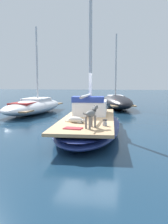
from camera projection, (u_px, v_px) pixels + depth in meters
ground_plane at (88, 133)px, 10.24m from camera, size 120.00×120.00×0.00m
sailboat_main at (88, 125)px, 10.20m from camera, size 3.03×7.40×0.66m
mast_main at (90, 21)px, 10.44m from camera, size 0.14×2.27×8.83m
cabin_house at (91, 107)px, 11.22m from camera, size 1.56×2.32×0.84m
dog_grey at (91, 115)px, 7.88m from camera, size 0.41×0.91×0.70m
dog_white at (77, 120)px, 8.84m from camera, size 0.91×0.47×0.22m
deck_winch at (105, 123)px, 8.27m from camera, size 0.16×0.16×0.21m
coiled_rope at (71, 121)px, 9.24m from camera, size 0.32×0.32×0.04m
deck_towel at (73, 128)px, 7.73m from camera, size 0.60×0.43×0.03m
moored_boat_port_side at (33, 106)px, 16.79m from camera, size 2.91×7.20×5.84m
moored_boat_far_astern at (117, 101)px, 20.18m from camera, size 3.63×7.49×6.05m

